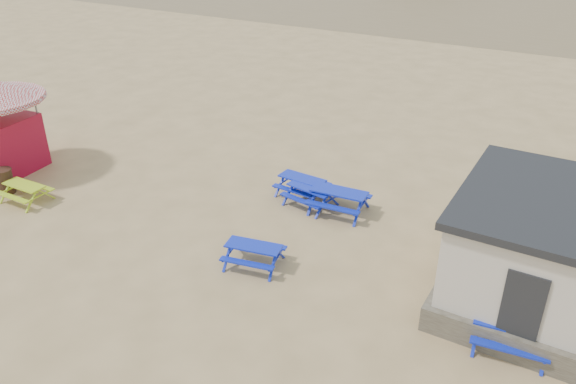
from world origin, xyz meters
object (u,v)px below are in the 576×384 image
Objects in this scene: picnic_table_blue_a at (310,196)px; litter_bin at (5,181)px; picnic_table_yellow at (26,193)px; picnic_table_blue_b at (302,187)px.

picnic_table_blue_a is 11.26m from litter_bin.
picnic_table_blue_b is at bearing 31.64° from picnic_table_yellow.
picnic_table_blue_b is 1.11× the size of picnic_table_yellow.
litter_bin is at bearing 175.94° from picnic_table_yellow.
litter_bin is (-1.20, 0.06, 0.15)m from picnic_table_yellow.
picnic_table_blue_a is at bearing 27.39° from picnic_table_yellow.
picnic_table_yellow is (-8.35, -5.39, -0.03)m from picnic_table_blue_b.
picnic_table_yellow is 1.71× the size of litter_bin.
picnic_table_yellow is at bearing -143.76° from picnic_table_blue_b.
litter_bin reaches higher than picnic_table_yellow.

